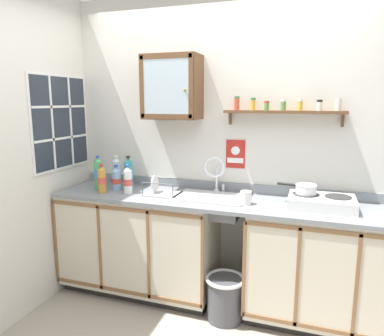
{
  "coord_description": "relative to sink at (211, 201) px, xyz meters",
  "views": [
    {
      "loc": [
        0.69,
        -2.32,
        1.71
      ],
      "look_at": [
        -0.27,
        0.52,
        1.14
      ],
      "focal_mm": 33.44,
      "sensor_mm": 36.0,
      "label": 1
    }
  ],
  "objects": [
    {
      "name": "lower_cabinet_run",
      "position": [
        -0.65,
        -0.04,
        -0.44
      ],
      "size": [
        1.38,
        0.59,
        0.89
      ],
      "color": "black",
      "rests_on": "ground"
    },
    {
      "name": "trash_bin",
      "position": [
        0.19,
        -0.24,
        -0.71
      ],
      "size": [
        0.32,
        0.32,
        0.36
      ],
      "color": "#4C4C51",
      "rests_on": "ground"
    },
    {
      "name": "bottle_opaque_white_0",
      "position": [
        -0.72,
        -0.1,
        0.14
      ],
      "size": [
        0.08,
        0.08,
        0.25
      ],
      "color": "white",
      "rests_on": "countertop"
    },
    {
      "name": "backsplash",
      "position": [
        0.08,
        0.24,
        0.07
      ],
      "size": [
        2.81,
        0.02,
        0.08
      ],
      "primitive_type": "cube",
      "color": "gray",
      "rests_on": "countertop"
    },
    {
      "name": "window",
      "position": [
        -1.34,
        -0.14,
        0.63
      ],
      "size": [
        0.03,
        0.73,
        0.83
      ],
      "color": "#262D38"
    },
    {
      "name": "back_wall",
      "position": [
        0.08,
        0.28,
        0.46
      ],
      "size": [
        3.45,
        0.07,
        2.68
      ],
      "color": "silver",
      "rests_on": "ground"
    },
    {
      "name": "bottle_water_blue_1",
      "position": [
        -0.88,
        -0.02,
        0.13
      ],
      "size": [
        0.09,
        0.09,
        0.23
      ],
      "color": "#8CB7E0",
      "rests_on": "countertop"
    },
    {
      "name": "hot_plate_stove",
      "position": [
        0.86,
        -0.01,
        0.07
      ],
      "size": [
        0.48,
        0.34,
        0.09
      ],
      "color": "silver",
      "rests_on": "countertop"
    },
    {
      "name": "lower_cabinet_run_right",
      "position": [
        0.91,
        -0.04,
        -0.44
      ],
      "size": [
        1.16,
        0.59,
        0.89
      ],
      "color": "black",
      "rests_on": "ground"
    },
    {
      "name": "dish_rack",
      "position": [
        -0.43,
        -0.04,
        0.05
      ],
      "size": [
        0.29,
        0.24,
        0.16
      ],
      "color": "#B2B2B7",
      "rests_on": "countertop"
    },
    {
      "name": "spice_shelf",
      "position": [
        0.54,
        0.18,
        0.74
      ],
      "size": [
        0.94,
        0.14,
        0.23
      ],
      "color": "brown"
    },
    {
      "name": "countertop",
      "position": [
        0.08,
        -0.04,
        0.01
      ],
      "size": [
        2.81,
        0.61,
        0.03
      ],
      "primitive_type": "cube",
      "color": "gray",
      "rests_on": "lower_cabinet_run"
    },
    {
      "name": "bottle_juice_amber_5",
      "position": [
        -0.94,
        -0.15,
        0.14
      ],
      "size": [
        0.07,
        0.07,
        0.25
      ],
      "color": "gold",
      "rests_on": "countertop"
    },
    {
      "name": "bottle_water_clear_2",
      "position": [
        -0.93,
        0.08,
        0.16
      ],
      "size": [
        0.08,
        0.08,
        0.29
      ],
      "color": "silver",
      "rests_on": "countertop"
    },
    {
      "name": "saucepan",
      "position": [
        0.74,
        0.01,
        0.16
      ],
      "size": [
        0.3,
        0.16,
        0.07
      ],
      "color": "silver",
      "rests_on": "hot_plate_stove"
    },
    {
      "name": "bottle_soda_green_4",
      "position": [
        -1.03,
        -0.06,
        0.17
      ],
      "size": [
        0.07,
        0.07,
        0.31
      ],
      "color": "#4CB266",
      "rests_on": "countertop"
    },
    {
      "name": "floor",
      "position": [
        0.08,
        -0.44,
        -0.89
      ],
      "size": [
        5.85,
        5.85,
        0.0
      ],
      "primitive_type": "plane",
      "color": "#9E9384",
      "rests_on": "ground"
    },
    {
      "name": "bottle_detergent_teal_3",
      "position": [
        -0.79,
        0.04,
        0.17
      ],
      "size": [
        0.08,
        0.08,
        0.3
      ],
      "color": "teal",
      "rests_on": "countertop"
    },
    {
      "name": "sink",
      "position": [
        0.0,
        0.0,
        0.0
      ],
      "size": [
        0.58,
        0.42,
        0.48
      ],
      "color": "silver",
      "rests_on": "countertop"
    },
    {
      "name": "warning_sign",
      "position": [
        0.15,
        0.25,
        0.36
      ],
      "size": [
        0.16,
        0.01,
        0.24
      ],
      "color": "#B2261E"
    },
    {
      "name": "mug",
      "position": [
        0.3,
        -0.11,
        0.08
      ],
      "size": [
        0.12,
        0.1,
        0.1
      ],
      "color": "white",
      "rests_on": "countertop"
    },
    {
      "name": "side_wall_left",
      "position": [
        -1.37,
        -0.69,
        0.45
      ],
      "size": [
        0.05,
        3.49,
        2.68
      ],
      "primitive_type": "cube",
      "color": "silver",
      "rests_on": "ground"
    },
    {
      "name": "wall_cabinet",
      "position": [
        -0.38,
        0.11,
        0.93
      ],
      "size": [
        0.48,
        0.3,
        0.53
      ],
      "color": "brown"
    }
  ]
}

